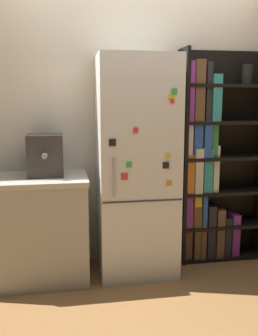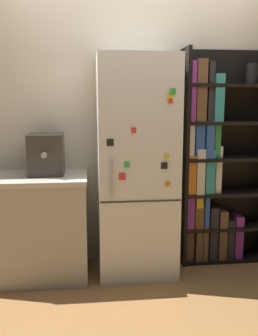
% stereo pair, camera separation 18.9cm
% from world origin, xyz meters
% --- Properties ---
extents(ground_plane, '(16.00, 16.00, 0.00)m').
position_xyz_m(ground_plane, '(0.00, 0.00, 0.00)').
color(ground_plane, '#A87542').
extents(wall_back, '(8.00, 0.05, 2.60)m').
position_xyz_m(wall_back, '(0.00, 0.47, 1.30)').
color(wall_back, beige).
rests_on(wall_back, ground_plane).
extents(refrigerator, '(0.66, 0.60, 1.87)m').
position_xyz_m(refrigerator, '(-0.00, 0.16, 0.93)').
color(refrigerator, white).
rests_on(refrigerator, ground_plane).
extents(bookshelf, '(0.84, 0.29, 1.96)m').
position_xyz_m(bookshelf, '(0.75, 0.33, 0.88)').
color(bookshelf, black).
rests_on(bookshelf, ground_plane).
extents(kitchen_counter, '(1.00, 0.61, 0.88)m').
position_xyz_m(kitchen_counter, '(-0.92, 0.16, 0.44)').
color(kitchen_counter, '#BCB7A8').
rests_on(kitchen_counter, ground_plane).
extents(espresso_machine, '(0.29, 0.35, 0.34)m').
position_xyz_m(espresso_machine, '(-0.76, 0.20, 1.05)').
color(espresso_machine, '#38332D').
rests_on(espresso_machine, kitchen_counter).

